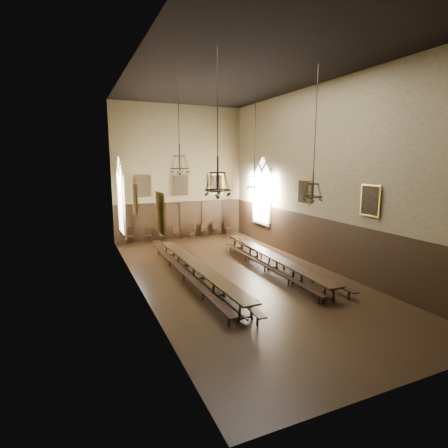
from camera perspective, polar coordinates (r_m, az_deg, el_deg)
floor at (r=16.62m, az=2.11°, el=-8.39°), size 9.00×18.00×0.02m
ceiling at (r=16.19m, az=2.34°, el=23.49°), size 9.00×18.00×0.02m
wall_back at (r=24.19m, az=-7.23°, el=8.26°), size 9.00×0.02×9.00m
wall_front at (r=8.64m, az=29.37°, el=3.67°), size 9.00×0.02×9.00m
wall_left at (r=14.39m, az=-14.28°, el=6.76°), size 0.02×18.00×9.00m
wall_right at (r=18.20m, az=15.22°, el=7.37°), size 0.02×18.00×9.00m
wainscot_panelling at (r=16.26m, az=2.14°, el=-4.18°), size 9.00×18.00×2.50m
table_left at (r=15.76m, az=-4.25°, el=-7.96°), size 0.94×9.78×0.76m
table_right at (r=17.46m, az=7.96°, el=-6.23°), size 1.10×9.67×0.75m
bench_left_outer at (r=15.87m, az=-6.60°, el=-8.18°), size 0.38×10.46×0.47m
bench_left_inner at (r=15.78m, az=-1.95°, el=-8.27°), size 0.87×10.08×0.45m
bench_right_inner at (r=17.08m, az=6.69°, el=-6.99°), size 0.45×9.00×0.41m
bench_right_outer at (r=17.59m, az=9.78°, el=-6.54°), size 0.65×9.23×0.42m
chair_0 at (r=23.47m, az=-15.05°, el=-2.40°), size 0.58×0.58×1.02m
chair_1 at (r=23.66m, az=-12.29°, el=-2.25°), size 0.50×0.50×0.93m
chair_2 at (r=23.86m, az=-10.03°, el=-2.06°), size 0.48×0.48×0.94m
chair_3 at (r=24.19m, az=-7.78°, el=-1.83°), size 0.47×0.47×0.94m
chair_4 at (r=24.38m, az=-5.28°, el=-1.61°), size 0.53×0.53×1.04m
chair_5 at (r=24.77m, az=-3.13°, el=-1.44°), size 0.46×0.46×0.98m
chair_6 at (r=25.09m, az=-1.21°, el=-1.25°), size 0.54×0.54×1.02m
chair_7 at (r=25.37m, az=0.69°, el=-1.12°), size 0.49×0.49×1.01m
chandelier_back_left at (r=17.28m, az=-7.25°, el=9.84°), size 0.94×0.94×4.23m
chandelier_back_right at (r=18.63m, az=4.98°, el=7.15°), size 0.83×0.83×5.20m
chandelier_front_left at (r=12.16m, az=-1.02°, el=6.97°), size 0.93×0.93×4.86m
chandelier_front_right at (r=14.81m, az=14.30°, el=5.77°), size 0.82×0.82×5.29m
portrait_back_0 at (r=23.50m, az=-13.22°, el=6.06°), size 1.10×0.12×1.40m
portrait_back_1 at (r=24.11m, az=-7.10°, el=6.35°), size 1.10×0.12×1.40m
portrait_back_2 at (r=24.97m, az=-1.34°, el=6.56°), size 1.10×0.12×1.40m
portrait_left_0 at (r=15.46m, az=-14.29°, el=4.00°), size 0.12×1.00×1.30m
portrait_left_1 at (r=11.07m, az=-10.40°, el=1.80°), size 0.12×1.00×1.30m
portrait_right_0 at (r=18.96m, az=12.90°, el=5.15°), size 0.12×1.00×1.30m
portrait_right_1 at (r=15.59m, az=22.77°, el=3.57°), size 0.12×1.00×1.30m
window_right at (r=22.77m, az=6.21°, el=5.39°), size 0.20×2.20×4.60m
window_left at (r=19.91m, az=-16.56°, el=4.34°), size 0.20×2.20×4.60m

